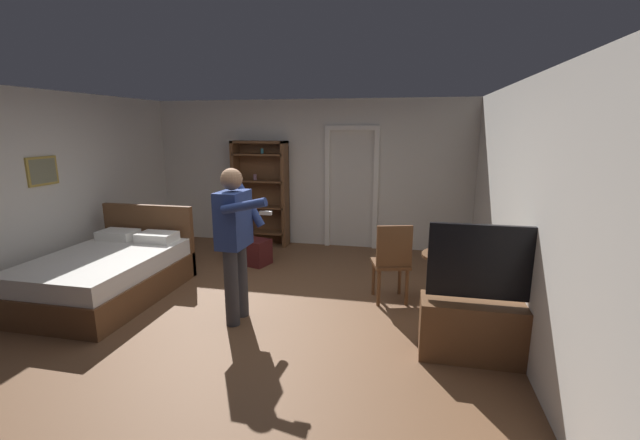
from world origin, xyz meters
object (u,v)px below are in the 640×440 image
object	(u,v)px
bookshelf	(261,190)
bottle_on_table	(464,248)
tv_flatscreen	(490,322)
suitcase_dark	(251,251)
bed	(109,273)
person_blue_shirt	(235,235)
wooden_chair	(392,260)
laptop	(447,251)
side_table	(448,274)

from	to	relation	value
bookshelf	bottle_on_table	distance (m)	4.03
tv_flatscreen	suitcase_dark	distance (m)	3.83
bed	person_blue_shirt	size ratio (longest dim) A/B	1.18
wooden_chair	bookshelf	bearing A→B (deg)	138.27
laptop	bed	bearing A→B (deg)	-175.16
bed	wooden_chair	distance (m)	3.55
tv_flatscreen	wooden_chair	xyz separation A→B (m)	(-0.94, 1.11, 0.17)
side_table	suitcase_dark	world-z (taller)	side_table
side_table	person_blue_shirt	bearing A→B (deg)	-163.17
bottle_on_table	tv_flatscreen	bearing A→B (deg)	-80.34
bookshelf	laptop	xyz separation A→B (m)	(3.05, -2.37, -0.25)
wooden_chair	laptop	bearing A→B (deg)	-17.46
suitcase_dark	wooden_chair	bearing A→B (deg)	-8.28
side_table	wooden_chair	distance (m)	0.67
bed	laptop	distance (m)	4.15
bookshelf	person_blue_shirt	world-z (taller)	bookshelf
bed	suitcase_dark	distance (m)	2.04
laptop	bottle_on_table	distance (m)	0.19
side_table	laptop	size ratio (longest dim) A/B	2.04
suitcase_dark	bed	bearing A→B (deg)	-111.68
tv_flatscreen	wooden_chair	world-z (taller)	tv_flatscreen
side_table	tv_flatscreen	bearing A→B (deg)	-73.17
bookshelf	person_blue_shirt	size ratio (longest dim) A/B	1.10
bed	suitcase_dark	xyz separation A→B (m)	(1.27, 1.59, -0.11)
person_blue_shirt	suitcase_dark	world-z (taller)	person_blue_shirt
tv_flatscreen	person_blue_shirt	xyz separation A→B (m)	(-2.57, 0.27, 0.61)
tv_flatscreen	suitcase_dark	xyz separation A→B (m)	(-3.17, 2.16, -0.17)
bookshelf	bed	bearing A→B (deg)	-111.39
bottle_on_table	wooden_chair	size ratio (longest dim) A/B	0.27
bookshelf	suitcase_dark	distance (m)	1.40
person_blue_shirt	bookshelf	bearing A→B (deg)	104.88
side_table	person_blue_shirt	size ratio (longest dim) A/B	0.41
bed	bottle_on_table	distance (m)	4.33
laptop	wooden_chair	size ratio (longest dim) A/B	0.35
tv_flatscreen	wooden_chair	distance (m)	1.46
bed	suitcase_dark	size ratio (longest dim) A/B	3.34
tv_flatscreen	side_table	bearing A→B (deg)	106.83
bed	side_table	distance (m)	4.17
side_table	bottle_on_table	xyz separation A→B (m)	(0.14, -0.08, 0.34)
side_table	suitcase_dark	xyz separation A→B (m)	(-2.88, 1.20, -0.27)
bed	bottle_on_table	xyz separation A→B (m)	(4.29, 0.31, 0.51)
bed	wooden_chair	xyz separation A→B (m)	(3.50, 0.54, 0.24)
bed	bottle_on_table	world-z (taller)	bed
bookshelf	side_table	bearing A→B (deg)	-36.99
bed	wooden_chair	world-z (taller)	bed
wooden_chair	person_blue_shirt	distance (m)	1.89
bed	suitcase_dark	world-z (taller)	bed
suitcase_dark	side_table	bearing A→B (deg)	-5.70
bed	bookshelf	size ratio (longest dim) A/B	1.07
bed	tv_flatscreen	bearing A→B (deg)	-7.25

